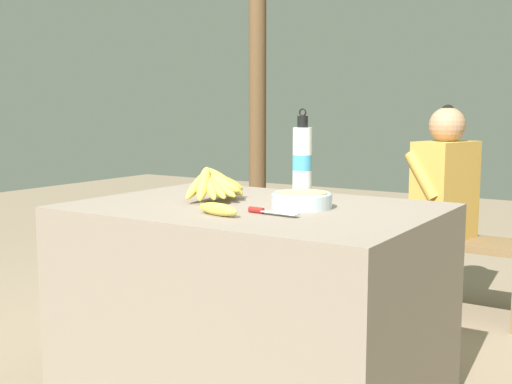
# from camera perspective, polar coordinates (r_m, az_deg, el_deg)

# --- Properties ---
(market_counter) EXTENTS (1.24, 0.90, 0.73)m
(market_counter) POSITION_cam_1_polar(r_m,az_deg,el_deg) (2.35, -0.12, -9.98)
(market_counter) COLOR gray
(market_counter) RESTS_ON ground_plane
(banana_bunch_ripe) EXTENTS (0.19, 0.29, 0.14)m
(banana_bunch_ripe) POSITION_cam_1_polar(r_m,az_deg,el_deg) (2.38, -3.63, 0.77)
(banana_bunch_ripe) COLOR #4C381E
(banana_bunch_ripe) RESTS_ON market_counter
(serving_bowl) EXTENTS (0.21, 0.21, 0.06)m
(serving_bowl) POSITION_cam_1_polar(r_m,az_deg,el_deg) (2.21, 4.09, -0.62)
(serving_bowl) COLOR silver
(serving_bowl) RESTS_ON market_counter
(water_bottle) EXTENTS (0.08, 0.08, 0.34)m
(water_bottle) POSITION_cam_1_polar(r_m,az_deg,el_deg) (2.47, 4.13, 2.79)
(water_bottle) COLOR white
(water_bottle) RESTS_ON market_counter
(loose_banana_front) EXTENTS (0.18, 0.08, 0.04)m
(loose_banana_front) POSITION_cam_1_polar(r_m,az_deg,el_deg) (2.05, -3.41, -1.53)
(loose_banana_front) COLOR #E0C64C
(loose_banana_front) RESTS_ON market_counter
(knife) EXTENTS (0.19, 0.04, 0.02)m
(knife) POSITION_cam_1_polar(r_m,az_deg,el_deg) (2.08, 0.87, -1.71)
(knife) COLOR #BCBCC1
(knife) RESTS_ON market_counter
(wooden_bench) EXTENTS (1.53, 0.32, 0.41)m
(wooden_bench) POSITION_cam_1_polar(r_m,az_deg,el_deg) (3.58, 12.28, -4.51)
(wooden_bench) COLOR brown
(wooden_bench) RESTS_ON ground_plane
(seated_vendor) EXTENTS (0.46, 0.43, 1.09)m
(seated_vendor) POSITION_cam_1_polar(r_m,az_deg,el_deg) (3.44, 15.78, -0.34)
(seated_vendor) COLOR #473828
(seated_vendor) RESTS_ON ground_plane
(banana_bunch_green) EXTENTS (0.17, 0.25, 0.11)m
(banana_bunch_green) POSITION_cam_1_polar(r_m,az_deg,el_deg) (3.71, 6.69, -2.05)
(banana_bunch_green) COLOR #4C381E
(banana_bunch_green) RESTS_ON wooden_bench
(support_post_near) EXTENTS (0.11, 0.11, 2.33)m
(support_post_near) POSITION_cam_1_polar(r_m,az_deg,el_deg) (4.13, 0.14, 8.76)
(support_post_near) COLOR brown
(support_post_near) RESTS_ON ground_plane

